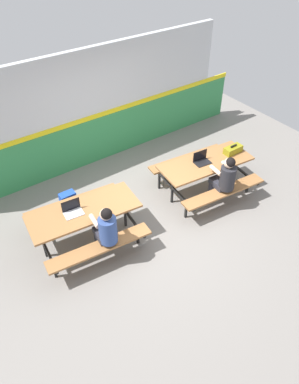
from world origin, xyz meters
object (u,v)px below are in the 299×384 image
(toolbox_grey, at_px, (233,150))
(laptop_dark, at_px, (202,160))
(picnic_table_right, at_px, (205,168))
(laptop_silver, at_px, (73,210))
(picnic_table_left, at_px, (84,217))
(student_further, at_px, (225,177))
(student_nearer, at_px, (106,229))
(backpack_dark, at_px, (68,202))

(toolbox_grey, bearing_deg, laptop_dark, 171.02)
(laptop_dark, relative_size, toolbox_grey, 0.85)
(picnic_table_right, xyz_separation_m, toolbox_grey, (0.67, -0.07, 0.24))
(laptop_silver, xyz_separation_m, laptop_dark, (2.75, -0.16, 0.00))
(picnic_table_left, xyz_separation_m, picnic_table_right, (2.67, -0.15, 0.00))
(student_further, height_order, toolbox_grey, student_further)
(student_nearer, distance_m, student_further, 2.54)
(picnic_table_left, height_order, laptop_dark, laptop_dark)
(picnic_table_right, relative_size, student_further, 1.64)
(laptop_silver, height_order, backpack_dark, laptop_silver)
(picnic_table_right, xyz_separation_m, backpack_dark, (-2.58, 1.08, -0.36))
(picnic_table_right, distance_m, toolbox_grey, 0.72)
(student_further, bearing_deg, laptop_dark, 95.39)
(picnic_table_right, relative_size, laptop_silver, 5.78)
(student_nearer, xyz_separation_m, laptop_silver, (-0.28, 0.63, 0.08))
(picnic_table_left, distance_m, picnic_table_right, 2.67)
(student_further, xyz_separation_m, laptop_silver, (-2.81, 0.76, 0.08))
(student_further, xyz_separation_m, laptop_dark, (-0.06, 0.60, 0.08))
(picnic_table_left, relative_size, student_further, 1.64)
(student_further, bearing_deg, picnic_table_left, 165.01)
(student_further, height_order, backpack_dark, student_further)
(backpack_dark, bearing_deg, picnic_table_right, -22.69)
(student_nearer, relative_size, backpack_dark, 2.74)
(picnic_table_left, height_order, laptop_silver, laptop_silver)
(student_further, xyz_separation_m, toolbox_grey, (0.69, 0.48, 0.10))
(laptop_dark, bearing_deg, laptop_silver, 176.68)
(picnic_table_right, height_order, student_nearer, student_nearer)
(student_nearer, xyz_separation_m, laptop_dark, (2.48, 0.47, 0.08))
(laptop_dark, xyz_separation_m, toolbox_grey, (0.75, -0.12, 0.02))
(picnic_table_left, xyz_separation_m, backpack_dark, (0.09, 0.93, -0.36))
(student_further, distance_m, laptop_dark, 0.61)
(picnic_table_left, relative_size, laptop_dark, 5.78)
(picnic_table_left, relative_size, picnic_table_right, 1.00)
(laptop_silver, distance_m, laptop_dark, 2.76)
(picnic_table_right, bearing_deg, backpack_dark, 157.31)
(picnic_table_left, height_order, backpack_dark, picnic_table_left)
(picnic_table_left, relative_size, toolbox_grey, 4.94)
(picnic_table_left, distance_m, student_nearer, 0.60)
(laptop_silver, relative_size, toolbox_grey, 0.85)
(student_further, distance_m, backpack_dark, 3.07)
(toolbox_grey, bearing_deg, student_further, -145.06)
(picnic_table_left, distance_m, student_further, 2.74)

